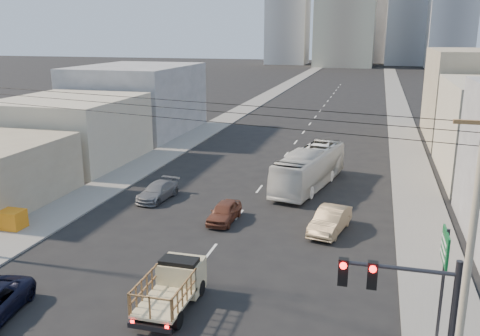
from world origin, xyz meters
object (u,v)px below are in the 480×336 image
at_px(flatbed_pickup, 172,284).
at_px(sedan_brown, 224,212).
at_px(city_bus, 309,168).
at_px(crate_stack, 10,219).
at_px(traffic_signal, 413,320).
at_px(sedan_grey, 158,191).
at_px(green_sign, 444,261).
at_px(sedan_tan, 330,220).
at_px(utility_pole, 470,254).

height_order(flatbed_pickup, sedan_brown, flatbed_pickup).
xyz_separation_m(city_bus, crate_stack, (-16.64, -13.88, -0.82)).
bearing_deg(traffic_signal, crate_stack, 153.60).
bearing_deg(sedan_grey, traffic_signal, -43.31).
height_order(city_bus, green_sign, green_sign).
distance_m(sedan_tan, green_sign, 12.55).
xyz_separation_m(flatbed_pickup, utility_pole, (11.28, -2.94, 4.09)).
height_order(green_sign, crate_stack, green_sign).
bearing_deg(city_bus, sedan_grey, -137.84).
height_order(sedan_tan, sedan_grey, sedan_tan).
distance_m(city_bus, sedan_tan, 9.45).
xyz_separation_m(traffic_signal, green_sign, (1.39, 5.01, -0.34)).
height_order(sedan_tan, utility_pole, utility_pole).
bearing_deg(flatbed_pickup, sedan_grey, 116.49).
relative_size(flatbed_pickup, crate_stack, 2.45).
height_order(sedan_grey, traffic_signal, traffic_signal).
relative_size(city_bus, sedan_tan, 2.42).
height_order(utility_pole, crate_stack, utility_pole).
relative_size(city_bus, crate_stack, 6.03).
relative_size(sedan_brown, utility_pole, 0.37).
xyz_separation_m(flatbed_pickup, city_bus, (3.42, 19.74, 0.42)).
relative_size(green_sign, crate_stack, 2.78).
relative_size(sedan_grey, green_sign, 0.85).
height_order(sedan_brown, sedan_tan, sedan_tan).
bearing_deg(sedan_brown, flatbed_pickup, -83.64).
bearing_deg(traffic_signal, flatbed_pickup, 150.29).
height_order(sedan_brown, traffic_signal, traffic_signal).
distance_m(flatbed_pickup, utility_pole, 12.35).
xyz_separation_m(city_bus, sedan_grey, (-10.25, -6.03, -0.89)).
bearing_deg(crate_stack, city_bus, 39.83).
relative_size(city_bus, traffic_signal, 1.81).
relative_size(traffic_signal, green_sign, 1.20).
height_order(city_bus, traffic_signal, traffic_signal).
relative_size(sedan_tan, traffic_signal, 0.75).
height_order(sedan_brown, crate_stack, sedan_brown).
height_order(sedan_grey, utility_pole, utility_pole).
bearing_deg(flatbed_pickup, sedan_tan, 60.96).
distance_m(flatbed_pickup, city_bus, 20.04).
bearing_deg(utility_pole, sedan_tan, 111.50).
xyz_separation_m(city_bus, sedan_tan, (2.50, -9.08, -0.77)).
xyz_separation_m(traffic_signal, utility_pole, (1.73, 2.51, 1.11)).
distance_m(city_bus, green_sign, 21.65).
xyz_separation_m(sedan_tan, traffic_signal, (3.63, -16.11, 3.34)).
bearing_deg(crate_stack, green_sign, -14.60).
bearing_deg(sedan_tan, crate_stack, -154.21).
height_order(sedan_brown, green_sign, green_sign).
bearing_deg(sedan_tan, utility_pole, -56.79).
xyz_separation_m(flatbed_pickup, sedan_brown, (-0.84, 10.67, -0.46)).
relative_size(green_sign, utility_pole, 0.50).
bearing_deg(sedan_tan, flatbed_pickup, -107.34).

